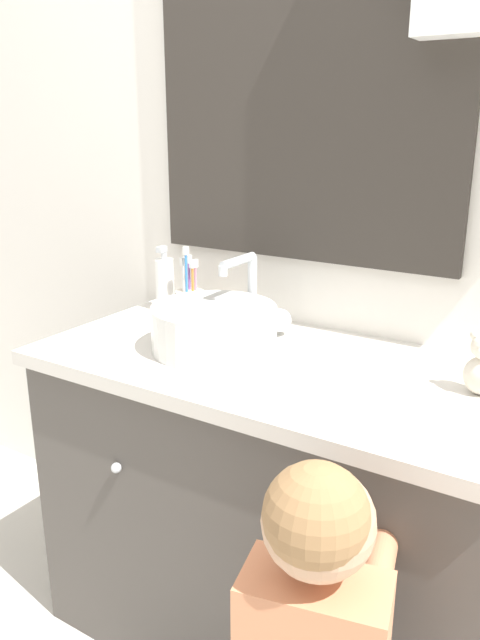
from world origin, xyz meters
The scene contains 5 objects.
wall_back centered at (0.02, 0.62, 1.29)m, with size 3.20×0.18×2.50m.
vanity_counter centered at (0.00, 0.32, 0.40)m, with size 1.13×0.57×0.79m.
sink_basin centered at (-0.16, 0.31, 0.85)m, with size 0.30×0.36×0.21m.
toothbrush_holder centered at (-0.37, 0.49, 0.84)m, with size 0.08×0.08×0.20m.
soap_dispenser centered at (-0.46, 0.50, 0.87)m, with size 0.05×0.05×0.19m.
Camera 1 is at (0.65, -0.86, 1.32)m, focal length 35.00 mm.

